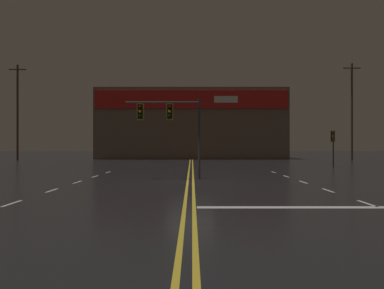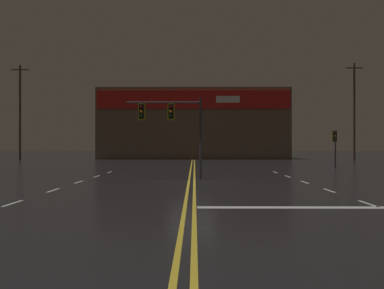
% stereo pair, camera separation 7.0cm
% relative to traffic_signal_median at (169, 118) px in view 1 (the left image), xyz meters
% --- Properties ---
extents(ground_plane, '(200.00, 200.00, 0.00)m').
position_rel_traffic_signal_median_xyz_m(ground_plane, '(1.34, -2.08, -3.57)').
color(ground_plane, black).
extents(road_markings, '(17.76, 60.00, 0.01)m').
position_rel_traffic_signal_median_xyz_m(road_markings, '(2.67, -3.85, -3.57)').
color(road_markings, gold).
rests_on(road_markings, ground).
extents(traffic_signal_median, '(4.38, 0.36, 4.71)m').
position_rel_traffic_signal_median_xyz_m(traffic_signal_median, '(0.00, 0.00, 0.00)').
color(traffic_signal_median, '#38383D').
rests_on(traffic_signal_median, ground).
extents(traffic_signal_corner_northeast, '(0.42, 0.36, 3.24)m').
position_rel_traffic_signal_median_xyz_m(traffic_signal_corner_northeast, '(13.81, 11.00, -1.20)').
color(traffic_signal_corner_northeast, '#38383D').
rests_on(traffic_signal_corner_northeast, ground).
extents(building_backdrop, '(26.74, 10.23, 9.87)m').
position_rel_traffic_signal_median_xyz_m(building_backdrop, '(1.34, 33.87, 1.38)').
color(building_backdrop, brown).
rests_on(building_backdrop, ground).
extents(utility_pole_row, '(45.13, 0.26, 12.43)m').
position_rel_traffic_signal_median_xyz_m(utility_pole_row, '(0.64, 26.08, 2.80)').
color(utility_pole_row, '#4C3828').
rests_on(utility_pole_row, ground).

